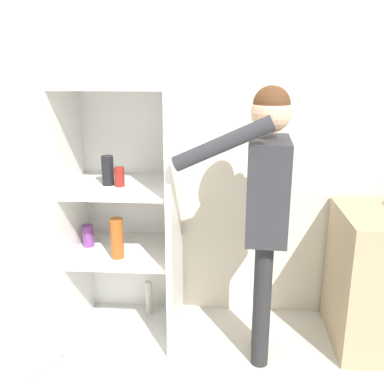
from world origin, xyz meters
name	(u,v)px	position (x,y,z in m)	size (l,w,h in m)	color
wall_back	(186,141)	(0.00, 0.98, 1.27)	(7.00, 0.06, 2.55)	beige
refrigerator	(101,222)	(-0.50, 0.51, 0.84)	(0.99, 1.29, 1.69)	white
person	(266,193)	(0.50, 0.42, 1.08)	(0.66, 0.54, 1.68)	#262628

